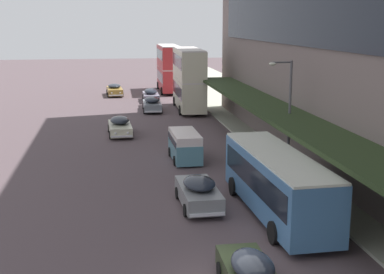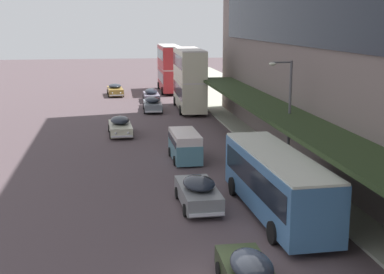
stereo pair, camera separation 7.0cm
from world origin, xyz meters
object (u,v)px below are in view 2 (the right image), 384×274
at_px(transit_bus_kerbside_front, 189,77).
at_px(street_lamp, 287,107).
at_px(sedan_lead_mid, 120,126).
at_px(sedan_trailing_near, 151,95).
at_px(sedan_oncoming_front, 153,104).
at_px(vw_van, 185,144).
at_px(sedan_trailing_mid, 198,192).
at_px(sedan_second_mid, 115,90).
at_px(pedestrian_at_kerb, 311,176).
at_px(transit_bus_kerbside_far, 169,67).
at_px(transit_bus_kerbside_rear, 277,180).

xyz_separation_m(transit_bus_kerbside_front, street_lamp, (2.41, -24.60, 0.64)).
relative_size(transit_bus_kerbside_front, sedan_lead_mid, 2.11).
height_order(sedan_trailing_near, sedan_oncoming_front, sedan_oncoming_front).
height_order(sedan_lead_mid, vw_van, vw_van).
bearing_deg(sedan_trailing_mid, sedan_trailing_near, 89.15).
bearing_deg(sedan_oncoming_front, transit_bus_kerbside_front, 3.95).
height_order(transit_bus_kerbside_front, sedan_lead_mid, transit_bus_kerbside_front).
xyz_separation_m(sedan_trailing_mid, sedan_second_mid, (-3.62, 42.77, -0.05)).
height_order(sedan_trailing_near, street_lamp, street_lamp).
relative_size(transit_bus_kerbside_front, street_lamp, 1.47).
bearing_deg(pedestrian_at_kerb, sedan_oncoming_front, 101.76).
bearing_deg(sedan_lead_mid, sedan_second_mid, 90.21).
height_order(transit_bus_kerbside_far, sedan_second_mid, transit_bus_kerbside_far).
relative_size(transit_bus_kerbside_front, vw_van, 2.20).
relative_size(sedan_trailing_near, street_lamp, 0.73).
bearing_deg(sedan_lead_mid, transit_bus_kerbside_far, 75.14).
height_order(sedan_second_mid, sedan_oncoming_front, sedan_oncoming_front).
relative_size(sedan_second_mid, sedan_oncoming_front, 1.04).
height_order(sedan_trailing_near, sedan_second_mid, sedan_trailing_near).
xyz_separation_m(transit_bus_kerbside_front, pedestrian_at_kerb, (2.16, -29.59, -2.31)).
height_order(transit_bus_kerbside_front, pedestrian_at_kerb, transit_bus_kerbside_front).
bearing_deg(vw_van, sedan_trailing_near, 90.18).
bearing_deg(vw_van, sedan_second_mid, 97.29).
height_order(transit_bus_kerbside_rear, sedan_trailing_near, transit_bus_kerbside_rear).
bearing_deg(transit_bus_kerbside_front, sedan_lead_mid, -122.95).
relative_size(sedan_trailing_near, vw_van, 1.09).
xyz_separation_m(sedan_trailing_near, pedestrian_at_kerb, (5.64, -36.68, 0.43)).
relative_size(transit_bus_kerbside_front, sedan_trailing_mid, 2.16).
relative_size(transit_bus_kerbside_far, vw_van, 2.07).
relative_size(sedan_oncoming_front, vw_van, 1.06).
bearing_deg(sedan_oncoming_front, transit_bus_kerbside_rear, -83.85).
bearing_deg(sedan_second_mid, transit_bus_kerbside_front, -58.88).
distance_m(sedan_oncoming_front, vw_van, 20.33).
relative_size(sedan_trailing_near, sedan_oncoming_front, 1.02).
height_order(transit_bus_kerbside_far, pedestrian_at_kerb, transit_bus_kerbside_far).
bearing_deg(sedan_lead_mid, sedan_trailing_near, 77.72).
bearing_deg(pedestrian_at_kerb, sedan_trailing_near, 98.75).
distance_m(transit_bus_kerbside_far, sedan_oncoming_front, 16.28).
bearing_deg(street_lamp, transit_bus_kerbside_rear, -111.67).
bearing_deg(vw_van, sedan_trailing_mid, -93.86).
bearing_deg(transit_bus_kerbside_far, sedan_lead_mid, -104.86).
bearing_deg(transit_bus_kerbside_front, sedan_trailing_near, 116.17).
bearing_deg(sedan_oncoming_front, sedan_trailing_mid, -90.18).
bearing_deg(transit_bus_kerbside_far, sedan_trailing_near, -110.47).
bearing_deg(sedan_trailing_mid, transit_bus_kerbside_front, 82.35).
relative_size(transit_bus_kerbside_far, pedestrian_at_kerb, 5.09).
xyz_separation_m(sedan_trailing_near, sedan_oncoming_front, (-0.46, -7.37, 0.02)).
xyz_separation_m(sedan_second_mid, vw_van, (4.26, -33.28, 0.35)).
height_order(transit_bus_kerbside_far, street_lamp, street_lamp).
relative_size(sedan_lead_mid, sedan_oncoming_front, 0.98).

